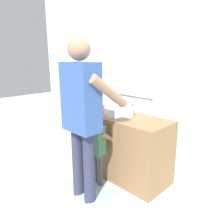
% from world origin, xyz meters
% --- Properties ---
extents(ground_plane, '(14.00, 14.00, 0.00)m').
position_xyz_m(ground_plane, '(0.00, 0.00, 0.00)').
color(ground_plane, silver).
extents(back_wall, '(4.40, 0.10, 2.70)m').
position_xyz_m(back_wall, '(0.00, 0.62, 1.35)').
color(back_wall, silver).
rests_on(back_wall, ground).
extents(vanity_cabinet, '(1.36, 0.54, 0.82)m').
position_xyz_m(vanity_cabinet, '(0.00, 0.30, 0.41)').
color(vanity_cabinet, olive).
rests_on(vanity_cabinet, ground).
extents(sink_basin, '(0.37, 0.37, 0.11)m').
position_xyz_m(sink_basin, '(0.00, 0.28, 0.88)').
color(sink_basin, white).
rests_on(sink_basin, vanity_cabinet).
extents(faucet, '(0.18, 0.14, 0.18)m').
position_xyz_m(faucet, '(0.00, 0.50, 0.90)').
color(faucet, '#B7BABF').
rests_on(faucet, vanity_cabinet).
extents(toothbrush_cup, '(0.07, 0.07, 0.21)m').
position_xyz_m(toothbrush_cup, '(-0.33, 0.26, 0.87)').
color(toothbrush_cup, '#D86666').
rests_on(toothbrush_cup, vanity_cabinet).
extents(bath_mat, '(0.64, 0.40, 0.02)m').
position_xyz_m(bath_mat, '(0.00, -0.25, 0.01)').
color(bath_mat, '#99B7CC').
rests_on(bath_mat, ground).
extents(child_toddler, '(0.28, 0.28, 0.90)m').
position_xyz_m(child_toddler, '(0.00, -0.10, 0.54)').
color(child_toddler, '#47474C').
rests_on(child_toddler, ground).
extents(adult_parent, '(0.54, 0.57, 1.74)m').
position_xyz_m(adult_parent, '(0.10, -0.38, 1.05)').
color(adult_parent, '#2D334C').
rests_on(adult_parent, ground).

